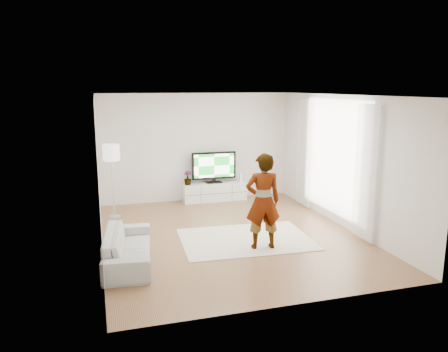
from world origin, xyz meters
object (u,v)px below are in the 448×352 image
object	(u,v)px
television	(214,166)
rug	(246,239)
player	(263,201)
sofa	(128,247)
media_console	(214,192)
floor_lamp	(111,156)

from	to	relation	value
television	rug	world-z (taller)	television
rug	player	size ratio (longest dim) A/B	1.41
player	sofa	bearing A→B (deg)	7.25
media_console	sofa	xyz separation A→B (m)	(-2.50, -3.62, 0.04)
television	player	world-z (taller)	player
media_console	sofa	world-z (taller)	sofa
player	sofa	size ratio (longest dim) A/B	0.93
rug	sofa	distance (m)	2.38
media_console	sofa	bearing A→B (deg)	-124.61
player	television	bearing A→B (deg)	-83.50
sofa	media_console	bearing A→B (deg)	-28.18
television	sofa	distance (m)	4.46
rug	player	xyz separation A→B (m)	(0.14, -0.52, 0.90)
television	sofa	bearing A→B (deg)	-124.41
television	player	size ratio (longest dim) A/B	0.66
media_console	player	distance (m)	3.68
media_console	rug	xyz separation A→B (m)	(-0.19, -3.09, -0.23)
media_console	rug	size ratio (longest dim) A/B	0.66
media_console	player	size ratio (longest dim) A/B	0.94
media_console	sofa	size ratio (longest dim) A/B	0.87
sofa	floor_lamp	size ratio (longest dim) A/B	1.13
player	floor_lamp	distance (m)	3.84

